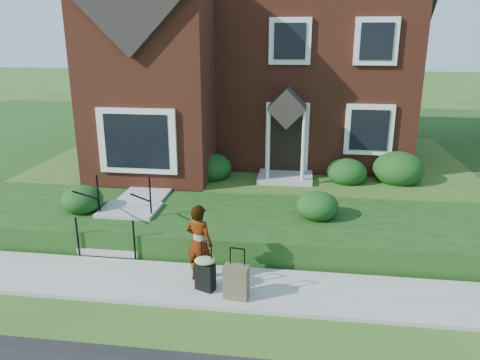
% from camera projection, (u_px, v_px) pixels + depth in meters
% --- Properties ---
extents(ground, '(120.00, 120.00, 0.00)m').
position_uv_depth(ground, '(211.00, 288.00, 9.23)').
color(ground, '#2D5119').
rests_on(ground, ground).
extents(sidewalk, '(60.00, 1.60, 0.08)m').
position_uv_depth(sidewalk, '(211.00, 286.00, 9.22)').
color(sidewalk, '#9E9B93').
rests_on(sidewalk, ground).
extents(terrace, '(44.00, 20.00, 0.60)m').
position_uv_depth(terrace, '(360.00, 150.00, 18.92)').
color(terrace, '#183A10').
rests_on(terrace, ground).
extents(walkway, '(1.20, 6.00, 0.06)m').
position_uv_depth(walkway, '(162.00, 178.00, 14.10)').
color(walkway, '#9E9B93').
rests_on(walkway, terrace).
extents(main_house, '(10.40, 10.20, 9.40)m').
position_uv_depth(main_house, '(255.00, 21.00, 16.78)').
color(main_house, maroon).
rests_on(main_house, terrace).
extents(front_steps, '(1.40, 2.02, 1.50)m').
position_uv_depth(front_steps, '(123.00, 223.00, 11.16)').
color(front_steps, '#9E9B93').
rests_on(front_steps, ground).
extents(foundation_shrubs, '(9.86, 4.70, 1.03)m').
position_uv_depth(foundation_shrubs, '(265.00, 171.00, 13.42)').
color(foundation_shrubs, '#10340F').
rests_on(foundation_shrubs, terrace).
extents(woman, '(0.68, 0.56, 1.60)m').
position_uv_depth(woman, '(199.00, 243.00, 9.13)').
color(woman, '#999999').
rests_on(woman, sidewalk).
extents(suitcase_black, '(0.50, 0.46, 0.98)m').
position_uv_depth(suitcase_black, '(205.00, 272.00, 8.90)').
color(suitcase_black, black).
rests_on(suitcase_black, sidewalk).
extents(suitcase_olive, '(0.48, 0.31, 0.99)m').
position_uv_depth(suitcase_olive, '(236.00, 282.00, 8.63)').
color(suitcase_olive, brown).
rests_on(suitcase_olive, sidewalk).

